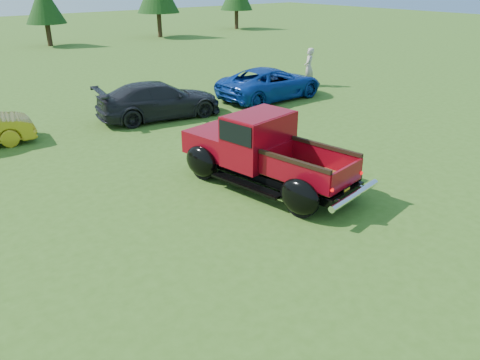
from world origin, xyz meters
The scene contains 6 objects.
ground centered at (0.00, 0.00, 0.00)m, with size 120.00×120.00×0.00m, color #345719.
tree_mid_right centered at (6.00, 30.00, 2.97)m, with size 2.82×2.82×4.40m.
pickup_truck centered at (1.92, 1.66, 0.85)m, with size 2.91×5.08×1.80m.
show_car_grey centered at (2.89, 8.35, 0.66)m, with size 1.86×4.57×1.33m, color black.
show_car_blue centered at (8.01, 7.92, 0.66)m, with size 2.21×4.78×1.33m, color navy.
spectator centered at (11.11, 8.68, 0.88)m, with size 0.64×0.42×1.76m, color #ADA396.
Camera 1 is at (-5.37, -6.70, 4.94)m, focal length 35.00 mm.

